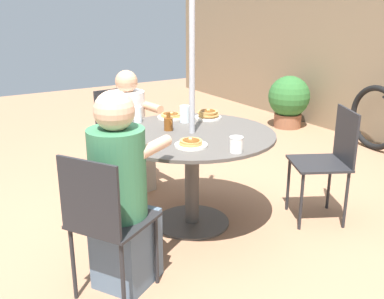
% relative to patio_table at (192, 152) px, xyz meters
% --- Properties ---
extents(ground_plane, '(12.00, 12.00, 0.00)m').
position_rel_patio_table_xyz_m(ground_plane, '(0.00, 0.00, -0.58)').
color(ground_plane, '#9E7051').
extents(patio_table, '(1.22, 1.22, 0.73)m').
position_rel_patio_table_xyz_m(patio_table, '(0.00, 0.00, 0.00)').
color(patio_table, '#4C4742').
rests_on(patio_table, ground).
extents(umbrella_pole, '(0.04, 0.04, 2.21)m').
position_rel_patio_table_xyz_m(umbrella_pole, '(0.00, 0.00, 0.52)').
color(umbrella_pole, '#ADADB2').
rests_on(umbrella_pole, ground).
extents(patio_chair_north, '(0.54, 0.54, 0.88)m').
position_rel_patio_table_xyz_m(patio_chair_north, '(0.49, 0.93, -0.06)').
color(patio_chair_north, '#232326').
rests_on(patio_chair_north, ground).
extents(patio_chair_east, '(0.44, 0.44, 0.88)m').
position_rel_patio_table_xyz_m(patio_chair_east, '(-1.04, -0.12, -0.06)').
color(patio_chair_east, '#232326').
rests_on(patio_chair_east, ground).
extents(diner_east, '(0.50, 0.35, 1.08)m').
position_rel_patio_table_xyz_m(diner_east, '(-0.88, -0.10, -0.08)').
color(diner_east, beige).
rests_on(diner_east, ground).
extents(patio_chair_south, '(0.55, 0.55, 0.88)m').
position_rel_patio_table_xyz_m(patio_chair_south, '(0.54, -0.90, -0.06)').
color(patio_chair_south, '#232326').
rests_on(patio_chair_south, ground).
extents(diner_south, '(0.50, 0.55, 1.20)m').
position_rel_patio_table_xyz_m(diner_south, '(0.45, -0.76, -0.02)').
color(diner_south, slate).
rests_on(diner_south, ground).
extents(pancake_plate_a, '(0.22, 0.22, 0.05)m').
position_rel_patio_table_xyz_m(pancake_plate_a, '(0.27, -0.18, 0.17)').
color(pancake_plate_a, silver).
rests_on(pancake_plate_a, patio_table).
extents(pancake_plate_b, '(0.22, 0.22, 0.05)m').
position_rel_patio_table_xyz_m(pancake_plate_b, '(-0.46, 0.08, 0.17)').
color(pancake_plate_b, silver).
rests_on(pancake_plate_b, patio_table).
extents(pancake_plate_c, '(0.22, 0.22, 0.08)m').
position_rel_patio_table_xyz_m(pancake_plate_c, '(-0.29, 0.34, 0.18)').
color(pancake_plate_c, silver).
rests_on(pancake_plate_c, patio_table).
extents(syrup_bottle, '(0.09, 0.07, 0.14)m').
position_rel_patio_table_xyz_m(syrup_bottle, '(-0.15, -0.11, 0.20)').
color(syrup_bottle, brown).
rests_on(syrup_bottle, patio_table).
extents(coffee_cup, '(0.09, 0.09, 0.10)m').
position_rel_patio_table_xyz_m(coffee_cup, '(0.53, -0.00, 0.20)').
color(coffee_cup, white).
rests_on(coffee_cup, patio_table).
extents(drinking_glass_a, '(0.08, 0.08, 0.13)m').
position_rel_patio_table_xyz_m(drinking_glass_a, '(-0.29, 0.11, 0.22)').
color(drinking_glass_a, silver).
rests_on(drinking_glass_a, patio_table).
extents(drinking_glass_b, '(0.06, 0.06, 0.13)m').
position_rel_patio_table_xyz_m(drinking_glass_b, '(-0.49, -0.20, 0.21)').
color(drinking_glass_b, silver).
rests_on(drinking_glass_b, patio_table).
extents(potted_shrub, '(0.56, 0.56, 0.70)m').
position_rel_patio_table_xyz_m(potted_shrub, '(-1.69, 2.61, -0.20)').
color(potted_shrub, brown).
rests_on(potted_shrub, ground).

